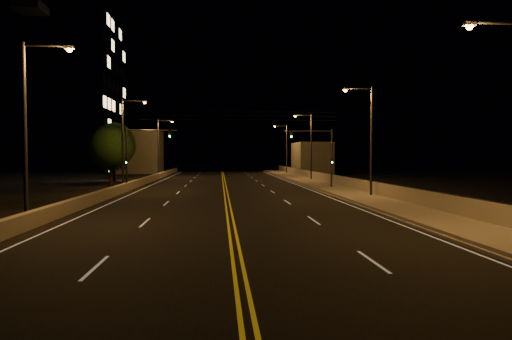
{
  "coord_description": "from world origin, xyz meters",
  "views": [
    {
      "loc": [
        -0.58,
        -12.24,
        3.56
      ],
      "look_at": [
        2.0,
        18.0,
        2.5
      ],
      "focal_mm": 30.0,
      "sensor_mm": 36.0,
      "label": 1
    }
  ],
  "objects": [
    {
      "name": "building_tower",
      "position": [
        -28.02,
        53.25,
        12.24
      ],
      "size": [
        24.0,
        15.0,
        25.63
      ],
      "color": "gray",
      "rests_on": "ground"
    },
    {
      "name": "traffic_signal_left",
      "position": [
        -8.81,
        31.19,
        3.93
      ],
      "size": [
        5.11,
        0.31,
        6.24
      ],
      "color": "#2D2D33",
      "rests_on": "ground"
    },
    {
      "name": "distant_building_right",
      "position": [
        16.5,
        66.11,
        2.95
      ],
      "size": [
        6.0,
        10.0,
        5.9
      ],
      "primitive_type": "cube",
      "color": "gray",
      "rests_on": "ground"
    },
    {
      "name": "jersey_barrier",
      "position": [
        -9.76,
        20.0,
        0.41
      ],
      "size": [
        0.45,
        120.0,
        0.82
      ],
      "primitive_type": "cube",
      "color": "gray",
      "rests_on": "ground"
    },
    {
      "name": "streetlight_3",
      "position": [
        11.52,
        66.04,
        5.27
      ],
      "size": [
        2.55,
        0.28,
        9.12
      ],
      "color": "#2D2D33",
      "rests_on": "ground"
    },
    {
      "name": "curb",
      "position": [
        8.93,
        20.0,
        0.07
      ],
      "size": [
        0.14,
        120.0,
        0.15
      ],
      "primitive_type": "cube",
      "color": "gray",
      "rests_on": "ground"
    },
    {
      "name": "streetlight_6",
      "position": [
        -9.92,
        56.0,
        5.27
      ],
      "size": [
        2.55,
        0.28,
        9.12
      ],
      "color": "#2D2D33",
      "rests_on": "ground"
    },
    {
      "name": "streetlight_4",
      "position": [
        -9.92,
        9.87,
        5.27
      ],
      "size": [
        2.55,
        0.28,
        9.12
      ],
      "color": "#2D2D33",
      "rests_on": "ground"
    },
    {
      "name": "traffic_signal_right",
      "position": [
        10.01,
        31.19,
        3.93
      ],
      "size": [
        5.11,
        0.31,
        6.24
      ],
      "color": "#2D2D33",
      "rests_on": "ground"
    },
    {
      "name": "parapet_wall",
      "position": [
        12.45,
        20.0,
        0.8
      ],
      "size": [
        0.3,
        120.0,
        1.0
      ],
      "primitive_type": "cube",
      "color": "gray",
      "rests_on": "sidewalk"
    },
    {
      "name": "lane_markings",
      "position": [
        0.0,
        19.93,
        0.02
      ],
      "size": [
        17.32,
        116.0,
        0.0
      ],
      "color": "silver",
      "rests_on": "road"
    },
    {
      "name": "road",
      "position": [
        0.0,
        20.0,
        0.01
      ],
      "size": [
        18.0,
        120.0,
        0.02
      ],
      "primitive_type": "cube",
      "color": "black",
      "rests_on": "ground"
    },
    {
      "name": "tree_1",
      "position": [
        -14.86,
        47.3,
        5.01
      ],
      "size": [
        5.86,
        5.86,
        7.94
      ],
      "color": "black",
      "rests_on": "ground"
    },
    {
      "name": "overhead_wires",
      "position": [
        0.0,
        29.5,
        7.4
      ],
      "size": [
        22.0,
        0.03,
        0.83
      ],
      "color": "black"
    },
    {
      "name": "parapet_rail",
      "position": [
        12.45,
        20.0,
        1.33
      ],
      "size": [
        0.06,
        120.0,
        0.06
      ],
      "primitive_type": "cylinder",
      "rotation": [
        1.57,
        0.0,
        0.0
      ],
      "color": "black",
      "rests_on": "parapet_wall"
    },
    {
      "name": "distant_building_left",
      "position": [
        -16.0,
        72.71,
        4.16
      ],
      "size": [
        8.0,
        8.0,
        8.32
      ],
      "primitive_type": "cube",
      "color": "gray",
      "rests_on": "ground"
    },
    {
      "name": "ground",
      "position": [
        0.0,
        0.0,
        0.0
      ],
      "size": [
        160.0,
        160.0,
        0.0
      ],
      "primitive_type": "plane",
      "color": "black",
      "rests_on": "ground"
    },
    {
      "name": "streetlight_0",
      "position": [
        11.52,
        4.55,
        5.27
      ],
      "size": [
        2.55,
        0.28,
        9.12
      ],
      "color": "#2D2D33",
      "rests_on": "ground"
    },
    {
      "name": "streetlight_2",
      "position": [
        11.52,
        44.8,
        5.27
      ],
      "size": [
        2.55,
        0.28,
        9.12
      ],
      "color": "#2D2D33",
      "rests_on": "ground"
    },
    {
      "name": "streetlight_5",
      "position": [
        -9.92,
        31.29,
        5.27
      ],
      "size": [
        2.55,
        0.28,
        9.12
      ],
      "color": "#2D2D33",
      "rests_on": "ground"
    },
    {
      "name": "sidewalk",
      "position": [
        10.8,
        20.0,
        0.15
      ],
      "size": [
        3.6,
        120.0,
        0.3
      ],
      "primitive_type": "cube",
      "color": "gray",
      "rests_on": "ground"
    },
    {
      "name": "tree_0",
      "position": [
        -13.05,
        38.0,
        4.28
      ],
      "size": [
        5.01,
        5.01,
        6.79
      ],
      "color": "black",
      "rests_on": "ground"
    },
    {
      "name": "streetlight_1",
      "position": [
        11.52,
        21.8,
        5.27
      ],
      "size": [
        2.55,
        0.28,
        9.12
      ],
      "color": "#2D2D33",
      "rests_on": "ground"
    }
  ]
}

